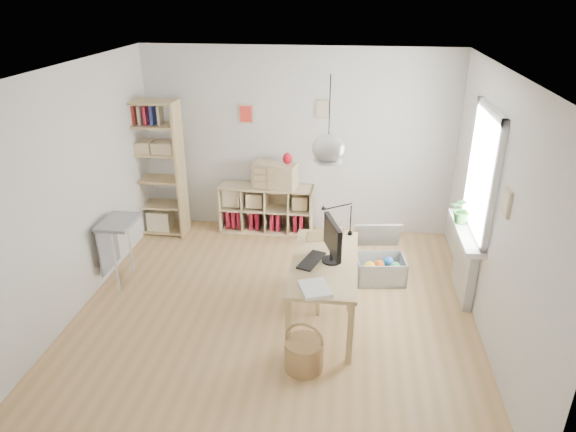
# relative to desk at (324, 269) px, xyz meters

# --- Properties ---
(ground) EXTENTS (4.50, 4.50, 0.00)m
(ground) POSITION_rel_desk_xyz_m (-0.55, 0.15, -0.66)
(ground) COLOR tan
(ground) RESTS_ON ground
(room_shell) EXTENTS (4.50, 4.50, 4.50)m
(room_shell) POSITION_rel_desk_xyz_m (-0.00, 0.00, 1.34)
(room_shell) COLOR white
(room_shell) RESTS_ON ground
(window_unit) EXTENTS (0.07, 1.16, 1.46)m
(window_unit) POSITION_rel_desk_xyz_m (1.68, 0.75, 0.89)
(window_unit) COLOR white
(window_unit) RESTS_ON ground
(radiator) EXTENTS (0.10, 0.80, 0.80)m
(radiator) POSITION_rel_desk_xyz_m (1.64, 0.75, -0.26)
(radiator) COLOR silver
(radiator) RESTS_ON ground
(windowsill) EXTENTS (0.22, 1.20, 0.06)m
(windowsill) POSITION_rel_desk_xyz_m (1.59, 0.75, 0.17)
(windowsill) COLOR white
(windowsill) RESTS_ON radiator
(desk) EXTENTS (0.70, 1.50, 0.75)m
(desk) POSITION_rel_desk_xyz_m (0.00, 0.00, 0.00)
(desk) COLOR tan
(desk) RESTS_ON ground
(cube_shelf) EXTENTS (1.40, 0.38, 0.72)m
(cube_shelf) POSITION_rel_desk_xyz_m (-1.02, 2.23, -0.36)
(cube_shelf) COLOR #CBB586
(cube_shelf) RESTS_ON ground
(tall_bookshelf) EXTENTS (0.80, 0.38, 2.00)m
(tall_bookshelf) POSITION_rel_desk_xyz_m (-2.59, 1.95, 0.43)
(tall_bookshelf) COLOR tan
(tall_bookshelf) RESTS_ON ground
(side_table) EXTENTS (0.40, 0.55, 0.85)m
(side_table) POSITION_rel_desk_xyz_m (-2.59, 0.50, 0.01)
(side_table) COLOR gray
(side_table) RESTS_ON ground
(chair) EXTENTS (0.56, 0.56, 0.89)m
(chair) POSITION_rel_desk_xyz_m (0.02, 0.37, -0.15)
(chair) COLOR gray
(chair) RESTS_ON ground
(wicker_basket) EXTENTS (0.38, 0.38, 0.53)m
(wicker_basket) POSITION_rel_desk_xyz_m (-0.13, -0.83, -0.49)
(wicker_basket) COLOR olive
(wicker_basket) RESTS_ON ground
(storage_chest) EXTENTS (0.69, 0.76, 0.65)m
(storage_chest) POSITION_rel_desk_xyz_m (0.66, 1.00, -0.45)
(storage_chest) COLOR beige
(storage_chest) RESTS_ON ground
(monitor) EXTENTS (0.21, 0.52, 0.47)m
(monitor) POSITION_rel_desk_xyz_m (0.07, 0.00, 0.35)
(monitor) COLOR black
(monitor) RESTS_ON desk
(keyboard) EXTENTS (0.29, 0.46, 0.02)m
(keyboard) POSITION_rel_desk_xyz_m (-0.14, -0.03, 0.10)
(keyboard) COLOR black
(keyboard) RESTS_ON desk
(task_lamp) EXTENTS (0.37, 0.14, 0.39)m
(task_lamp) POSITION_rel_desk_xyz_m (0.08, 0.62, 0.36)
(task_lamp) COLOR black
(task_lamp) RESTS_ON desk
(yarn_ball) EXTENTS (0.16, 0.16, 0.16)m
(yarn_ball) POSITION_rel_desk_xyz_m (0.08, 0.55, 0.17)
(yarn_ball) COLOR #530B11
(yarn_ball) RESTS_ON desk
(paper_tray) EXTENTS (0.37, 0.41, 0.03)m
(paper_tray) POSITION_rel_desk_xyz_m (-0.06, -0.59, 0.11)
(paper_tray) COLOR white
(paper_tray) RESTS_ON desk
(drawer_chest) EXTENTS (0.68, 0.42, 0.36)m
(drawer_chest) POSITION_rel_desk_xyz_m (-0.86, 2.19, 0.24)
(drawer_chest) COLOR #CBB586
(drawer_chest) RESTS_ON cube_shelf
(red_vase) EXTENTS (0.14, 0.14, 0.17)m
(red_vase) POSITION_rel_desk_xyz_m (-0.68, 2.19, 0.51)
(red_vase) COLOR #9F0D18
(red_vase) RESTS_ON drawer_chest
(potted_plant) EXTENTS (0.35, 0.32, 0.33)m
(potted_plant) POSITION_rel_desk_xyz_m (1.57, 0.94, 0.37)
(potted_plant) COLOR #245A21
(potted_plant) RESTS_ON windowsill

